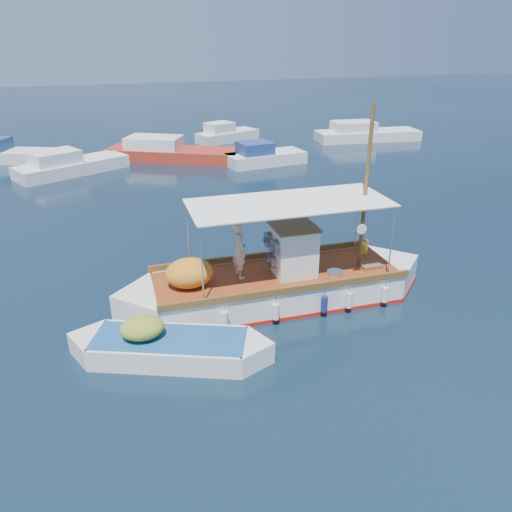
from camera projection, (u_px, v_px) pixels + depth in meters
name	position (u px, v px, depth m)	size (l,w,h in m)	color
ground	(293.00, 291.00, 17.82)	(160.00, 160.00, 0.00)	black
fishing_caique	(275.00, 285.00, 17.03)	(10.99, 3.21, 6.70)	white
dinghy	(168.00, 348.00, 14.11)	(5.52, 3.17, 1.45)	white
bg_boat_nw	(69.00, 166.00, 32.30)	(7.38, 5.42, 1.80)	silver
bg_boat_n	(170.00, 153.00, 35.86)	(9.76, 6.92, 1.80)	#AA2D1C
bg_boat_ne	(263.00, 157.00, 34.57)	(5.70, 2.94, 1.80)	silver
bg_boat_e	(364.00, 134.00, 42.18)	(8.94, 3.48, 1.80)	silver
bg_boat_far_w	(1.00, 154.00, 35.43)	(6.96, 4.65, 1.80)	silver
bg_boat_far_n	(226.00, 135.00, 41.85)	(5.68, 3.88, 1.80)	silver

